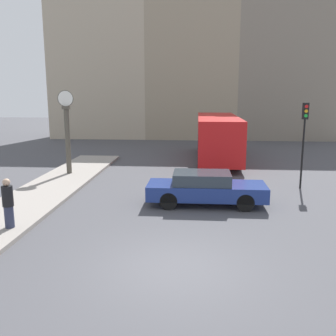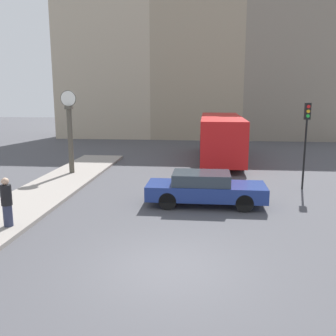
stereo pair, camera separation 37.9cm
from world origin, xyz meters
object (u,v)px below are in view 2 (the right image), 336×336
Objects in this scene: street_clock at (70,131)px; sedan_car at (205,188)px; bus_distant at (221,136)px; traffic_light_far at (306,128)px; pedestrian_black_jacket at (7,202)px.

sedan_car is at bearing -33.95° from street_clock.
bus_distant is 8.29m from traffic_light_far.
traffic_light_far is (4.56, 3.03, 2.17)m from sedan_car.
street_clock is (-8.31, -5.50, 0.74)m from bus_distant.
bus_distant is 2.24× the size of street_clock.
street_clock reaches higher than sedan_car.
sedan_car is 1.06× the size of street_clock.
bus_distant is 15.80m from pedestrian_black_jacket.
street_clock is (-7.32, 4.93, 1.72)m from sedan_car.
bus_distant reaches higher than sedan_car.
bus_distant is at bearing 84.56° from sedan_car.
bus_distant is at bearing 115.78° from traffic_light_far.
sedan_car is at bearing 28.89° from pedestrian_black_jacket.
sedan_car is 5.89m from traffic_light_far.
pedestrian_black_jacket is at bearing -83.72° from street_clock.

